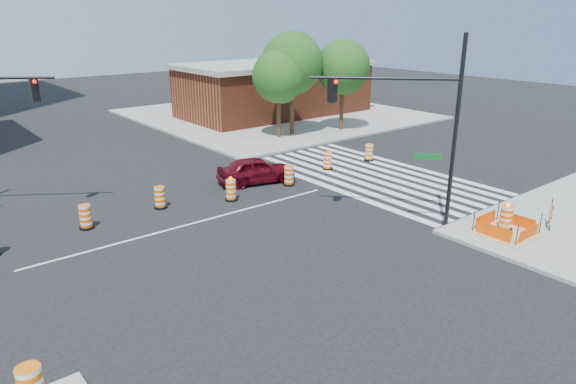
{
  "coord_description": "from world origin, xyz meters",
  "views": [
    {
      "loc": [
        -9.5,
        -18.26,
        8.32
      ],
      "look_at": [
        3.1,
        -2.5,
        1.4
      ],
      "focal_mm": 32.0,
      "sensor_mm": 36.0,
      "label": 1
    }
  ],
  "objects": [
    {
      "name": "barricade",
      "position": [
        10.95,
        -9.79,
        0.75
      ],
      "size": [
        0.84,
        0.45,
        1.09
      ],
      "rotation": [
        0.0,
        0.0,
        0.47
      ],
      "color": "#FE6305",
      "rests_on": "ground"
    },
    {
      "name": "tree_north_c",
      "position": [
        12.57,
        10.39,
        4.2
      ],
      "size": [
        3.68,
        3.68,
        6.26
      ],
      "color": "#382314",
      "rests_on": "ground"
    },
    {
      "name": "signal_pole_se",
      "position": [
        6.85,
        -5.79,
        4.68
      ],
      "size": [
        4.11,
        4.22,
        7.62
      ],
      "rotation": [
        0.0,
        0.0,
        2.34
      ],
      "color": "black",
      "rests_on": "ground"
    },
    {
      "name": "median_drum_2",
      "position": [
        -3.77,
        2.27,
        0.48
      ],
      "size": [
        0.6,
        0.6,
        1.02
      ],
      "color": "black",
      "rests_on": "ground"
    },
    {
      "name": "lane_centerline",
      "position": [
        0.0,
        0.0,
        0.01
      ],
      "size": [
        14.0,
        0.12,
        0.01
      ],
      "primitive_type": "cube",
      "color": "silver",
      "rests_on": "ground"
    },
    {
      "name": "excavation_pit",
      "position": [
        9.0,
        -9.0,
        0.22
      ],
      "size": [
        2.2,
        2.2,
        0.9
      ],
      "color": "tan",
      "rests_on": "ground"
    },
    {
      "name": "median_drum_5",
      "position": [
        6.39,
        1.55,
        0.48
      ],
      "size": [
        0.6,
        0.6,
        1.02
      ],
      "color": "black",
      "rests_on": "ground"
    },
    {
      "name": "pit_drum",
      "position": [
        9.25,
        -8.81,
        0.64
      ],
      "size": [
        0.6,
        0.6,
        1.17
      ],
      "color": "black",
      "rests_on": "ground"
    },
    {
      "name": "median_drum_6",
      "position": [
        9.93,
        2.42,
        0.48
      ],
      "size": [
        0.6,
        0.6,
        1.02
      ],
      "color": "black",
      "rests_on": "ground"
    },
    {
      "name": "median_drum_4",
      "position": [
        2.77,
        1.43,
        0.49
      ],
      "size": [
        0.6,
        0.6,
        1.18
      ],
      "color": "black",
      "rests_on": "ground"
    },
    {
      "name": "red_coupe",
      "position": [
        5.3,
        2.95,
        0.69
      ],
      "size": [
        4.35,
        2.61,
        1.39
      ],
      "primitive_type": "imported",
      "rotation": [
        0.0,
        0.0,
        1.32
      ],
      "color": "#500612",
      "rests_on": "ground"
    },
    {
      "name": "tree_north_d",
      "position": [
        13.96,
        10.61,
        4.98
      ],
      "size": [
        4.36,
        4.36,
        7.42
      ],
      "color": "#382314",
      "rests_on": "ground"
    },
    {
      "name": "median_drum_7",
      "position": [
        13.19,
        2.23,
        0.48
      ],
      "size": [
        0.6,
        0.6,
        1.02
      ],
      "color": "black",
      "rests_on": "ground"
    },
    {
      "name": "sidewalk_ne",
      "position": [
        18.0,
        18.0,
        0.07
      ],
      "size": [
        22.0,
        22.0,
        0.15
      ],
      "primitive_type": "cube",
      "color": "gray",
      "rests_on": "ground"
    },
    {
      "name": "ground",
      "position": [
        0.0,
        0.0,
        0.0
      ],
      "size": [
        120.0,
        120.0,
        0.0
      ],
      "primitive_type": "plane",
      "color": "black",
      "rests_on": "ground"
    },
    {
      "name": "brick_storefront",
      "position": [
        18.0,
        18.0,
        2.32
      ],
      "size": [
        16.5,
        8.5,
        4.6
      ],
      "color": "brown",
      "rests_on": "ground"
    },
    {
      "name": "crosswalk_east",
      "position": [
        10.95,
        0.0,
        0.01
      ],
      "size": [
        6.75,
        13.5,
        0.01
      ],
      "color": "silver",
      "rests_on": "ground"
    },
    {
      "name": "median_drum_3",
      "position": [
        -0.33,
        2.58,
        0.48
      ],
      "size": [
        0.6,
        0.6,
        1.02
      ],
      "color": "black",
      "rests_on": "ground"
    },
    {
      "name": "tree_north_e",
      "position": [
        17.85,
        9.45,
        4.56
      ],
      "size": [
        3.99,
        3.99,
        6.79
      ],
      "color": "#382314",
      "rests_on": "ground"
    }
  ]
}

